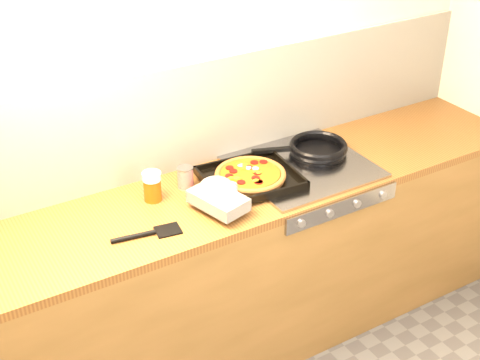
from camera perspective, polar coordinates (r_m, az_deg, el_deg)
room_shell at (r=3.03m, az=-4.64°, el=5.32°), size 3.20×3.20×3.20m
counter_run at (r=3.18m, az=-1.74°, el=-8.10°), size 3.20×0.62×0.90m
stovetop at (r=3.13m, az=5.33°, el=1.12°), size 0.60×0.56×0.02m
pizza_on_tray at (r=2.92m, az=0.07°, el=-0.13°), size 0.55×0.46×0.07m
frying_pan at (r=3.22m, az=6.59°, el=2.70°), size 0.49×0.36×0.05m
tomato_can at (r=2.95m, az=-4.68°, el=0.21°), size 0.09×0.09×0.10m
juice_glass at (r=2.86m, az=-7.50°, el=-0.52°), size 0.10×0.10×0.13m
wooden_spoon at (r=3.13m, az=-0.29°, el=1.45°), size 0.30×0.06×0.02m
black_spatula at (r=2.68m, az=-7.87°, el=-4.57°), size 0.29×0.10×0.02m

